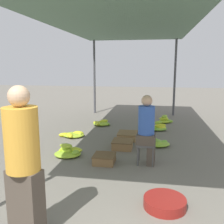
{
  "coord_description": "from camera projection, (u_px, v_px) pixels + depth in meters",
  "views": [
    {
      "loc": [
        0.77,
        -1.67,
        1.82
      ],
      "look_at": [
        0.0,
        2.86,
        0.96
      ],
      "focal_mm": 40.0,
      "sensor_mm": 36.0,
      "label": 1
    }
  ],
  "objects": [
    {
      "name": "banana_pile_right_0",
      "position": [
        158.0,
        128.0,
        7.11
      ],
      "size": [
        0.51,
        0.49,
        0.28
      ],
      "color": "yellow",
      "rests_on": "ground"
    },
    {
      "name": "crate_far",
      "position": [
        104.0,
        159.0,
        4.7
      ],
      "size": [
        0.4,
        0.4,
        0.17
      ],
      "color": "brown",
      "rests_on": "ground"
    },
    {
      "name": "basin_black",
      "position": [
        165.0,
        203.0,
        3.24
      ],
      "size": [
        0.55,
        0.55,
        0.13
      ],
      "color": "maroon",
      "rests_on": "ground"
    },
    {
      "name": "crate_mid",
      "position": [
        123.0,
        144.0,
        5.54
      ],
      "size": [
        0.45,
        0.45,
        0.19
      ],
      "color": "olive",
      "rests_on": "ground"
    },
    {
      "name": "crate_near",
      "position": [
        128.0,
        136.0,
        6.23
      ],
      "size": [
        0.53,
        0.53,
        0.18
      ],
      "color": "#9E7A4C",
      "rests_on": "ground"
    },
    {
      "name": "canopy_post_back_right",
      "position": [
        175.0,
        78.0,
        9.02
      ],
      "size": [
        0.08,
        0.08,
        2.75
      ],
      "primitive_type": "cylinder",
      "color": "#4C4C51",
      "rests_on": "ground"
    },
    {
      "name": "banana_pile_left_1",
      "position": [
        68.0,
        152.0,
        5.1
      ],
      "size": [
        0.58,
        0.54,
        0.28
      ],
      "color": "#A3C62F",
      "rests_on": "ground"
    },
    {
      "name": "banana_pile_left_0",
      "position": [
        73.0,
        135.0,
        6.45
      ],
      "size": [
        0.67,
        0.56,
        0.14
      ],
      "color": "yellow",
      "rests_on": "ground"
    },
    {
      "name": "vendor_seated",
      "position": [
        147.0,
        129.0,
        4.58
      ],
      "size": [
        0.36,
        0.36,
        1.3
      ],
      "color": "#4C4238",
      "rests_on": "ground"
    },
    {
      "name": "banana_pile_left_2",
      "position": [
        101.0,
        123.0,
        7.69
      ],
      "size": [
        0.58,
        0.51,
        0.17
      ],
      "color": "#CAD528",
      "rests_on": "ground"
    },
    {
      "name": "banana_pile_right_1",
      "position": [
        157.0,
        143.0,
        5.74
      ],
      "size": [
        0.6,
        0.57,
        0.14
      ],
      "color": "#A9C82E",
      "rests_on": "ground"
    },
    {
      "name": "canopy_post_back_left",
      "position": [
        94.0,
        77.0,
        9.51
      ],
      "size": [
        0.08,
        0.08,
        2.75
      ],
      "primitive_type": "cylinder",
      "color": "#4C4C51",
      "rests_on": "ground"
    },
    {
      "name": "canopy_tarp",
      "position": [
        121.0,
        21.0,
        5.43
      ],
      "size": [
        3.39,
        7.77,
        0.04
      ],
      "primitive_type": "cube",
      "color": "#567A60",
      "rests_on": "canopy_post_front_left"
    },
    {
      "name": "vendor_foreground",
      "position": [
        23.0,
        162.0,
        2.55
      ],
      "size": [
        0.42,
        0.42,
        1.63
      ],
      "color": "#4C4238",
      "rests_on": "ground"
    },
    {
      "name": "stool",
      "position": [
        146.0,
        147.0,
        4.65
      ],
      "size": [
        0.34,
        0.34,
        0.4
      ],
      "color": "#4C4C4C",
      "rests_on": "ground"
    },
    {
      "name": "banana_pile_right_2",
      "position": [
        165.0,
        120.0,
        8.01
      ],
      "size": [
        0.48,
        0.35,
        0.26
      ],
      "color": "#BACF2B",
      "rests_on": "ground"
    }
  ]
}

